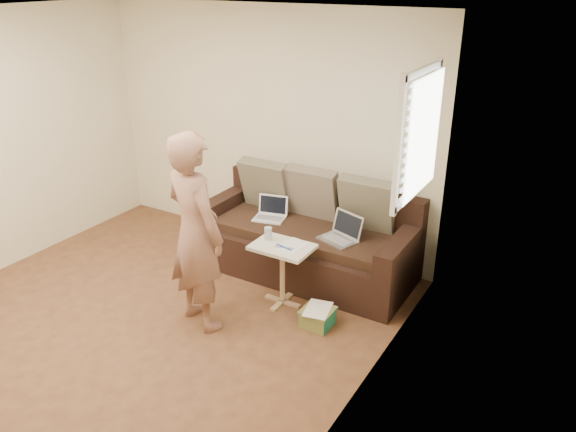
% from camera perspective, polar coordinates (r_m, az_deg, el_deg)
% --- Properties ---
extents(floor, '(4.50, 4.50, 0.00)m').
position_cam_1_polar(floor, '(5.18, -16.03, -11.52)').
color(floor, '#502E1D').
rests_on(floor, ground).
extents(ceiling, '(4.50, 4.50, 0.00)m').
position_cam_1_polar(ceiling, '(4.30, -20.09, 18.26)').
color(ceiling, white).
rests_on(ceiling, wall_back).
extents(wall_back, '(4.00, 0.00, 4.00)m').
position_cam_1_polar(wall_back, '(6.20, -2.38, 8.66)').
color(wall_back, beige).
rests_on(wall_back, ground).
extents(wall_right, '(0.00, 4.50, 4.50)m').
position_cam_1_polar(wall_right, '(3.45, 5.32, -4.22)').
color(wall_right, beige).
rests_on(wall_right, ground).
extents(window_blinds, '(0.12, 0.88, 1.08)m').
position_cam_1_polar(window_blinds, '(4.63, 13.11, 7.96)').
color(window_blinds, white).
rests_on(window_blinds, wall_right).
extents(sofa, '(2.20, 0.95, 0.85)m').
position_cam_1_polar(sofa, '(5.75, 1.78, -1.92)').
color(sofa, black).
rests_on(sofa, ground).
extents(pillow_left, '(0.55, 0.29, 0.57)m').
position_cam_1_polar(pillow_left, '(6.04, -2.24, 3.17)').
color(pillow_left, brown).
rests_on(pillow_left, sofa).
extents(pillow_mid, '(0.55, 0.27, 0.57)m').
position_cam_1_polar(pillow_mid, '(5.82, 2.53, 2.31)').
color(pillow_mid, brown).
rests_on(pillow_mid, sofa).
extents(pillow_right, '(0.55, 0.28, 0.57)m').
position_cam_1_polar(pillow_right, '(5.58, 7.99, 1.17)').
color(pillow_right, brown).
rests_on(pillow_right, sofa).
extents(laptop_silver, '(0.42, 0.36, 0.24)m').
position_cam_1_polar(laptop_silver, '(5.43, 4.97, -2.51)').
color(laptop_silver, '#B7BABC').
rests_on(laptop_silver, sofa).
extents(laptop_white, '(0.36, 0.29, 0.23)m').
position_cam_1_polar(laptop_white, '(5.86, -1.91, -0.35)').
color(laptop_white, white).
rests_on(laptop_white, sofa).
extents(person, '(0.74, 0.60, 1.76)m').
position_cam_1_polar(person, '(4.80, -9.32, -1.63)').
color(person, brown).
rests_on(person, ground).
extents(side_table, '(0.55, 0.38, 0.60)m').
position_cam_1_polar(side_table, '(5.28, -0.57, -5.91)').
color(side_table, silver).
rests_on(side_table, ground).
extents(drinking_glass, '(0.07, 0.07, 0.12)m').
position_cam_1_polar(drinking_glass, '(5.23, -2.01, -1.78)').
color(drinking_glass, silver).
rests_on(drinking_glass, side_table).
extents(scissors, '(0.19, 0.13, 0.02)m').
position_cam_1_polar(scissors, '(5.08, -0.40, -3.18)').
color(scissors, silver).
rests_on(scissors, side_table).
extents(paper_on_table, '(0.25, 0.33, 0.00)m').
position_cam_1_polar(paper_on_table, '(5.12, 0.42, -3.04)').
color(paper_on_table, white).
rests_on(paper_on_table, side_table).
extents(striped_box, '(0.27, 0.27, 0.17)m').
position_cam_1_polar(striped_box, '(5.07, 3.01, -10.14)').
color(striped_box, orange).
rests_on(striped_box, ground).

